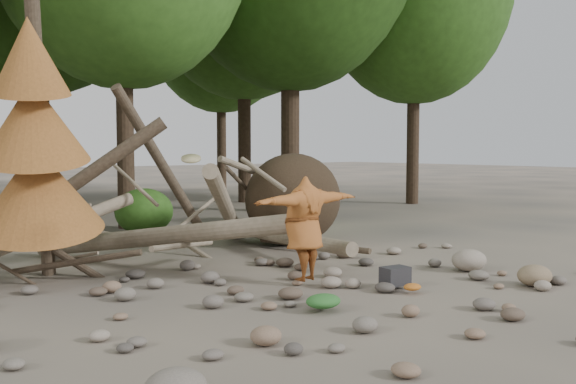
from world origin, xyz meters
TOP-DOWN VIEW (x-y plane):
  - ground at (0.00, 0.00)m, footprint 120.00×120.00m
  - deadfall_pile at (2.02, 4.24)m, footprint 8.55×5.24m
  - dead_conifer at (-3.12, 3.37)m, footprint 2.06×2.16m
  - bush_mid at (0.80, 7.80)m, footprint 1.40×1.40m
  - bush_right at (5.00, 7.00)m, footprint 2.00×2.00m
  - frisbee_thrower at (0.09, 0.99)m, footprint 3.21×0.63m
  - backpack at (0.98, -0.06)m, footprint 0.44×0.32m
  - cloth_green at (-0.75, -0.37)m, footprint 0.48×0.40m
  - cloth_orange at (0.92, -0.43)m, footprint 0.28×0.23m
  - boulder_front_right at (2.77, -1.26)m, footprint 0.55×0.49m
  - boulder_mid_right at (3.01, 0.08)m, footprint 0.62×0.56m

SIDE VIEW (x-z plane):
  - ground at x=0.00m, z-range 0.00..0.00m
  - cloth_orange at x=0.92m, z-range 0.00..0.10m
  - cloth_green at x=-0.75m, z-range 0.00..0.18m
  - backpack at x=0.98m, z-range 0.00..0.27m
  - boulder_front_right at x=2.77m, z-range 0.00..0.33m
  - boulder_mid_right at x=3.01m, z-range 0.00..0.37m
  - bush_mid at x=0.80m, z-range 0.00..1.12m
  - bush_right at x=5.00m, z-range 0.00..1.60m
  - frisbee_thrower at x=0.09m, z-range -0.10..1.86m
  - deadfall_pile at x=2.02m, z-range -0.70..2.60m
  - dead_conifer at x=-3.12m, z-range -0.06..4.29m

